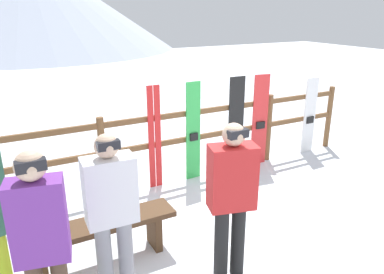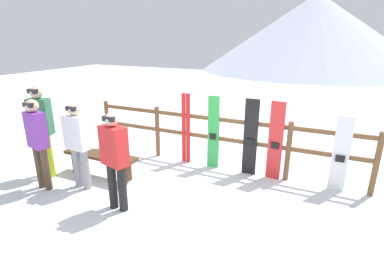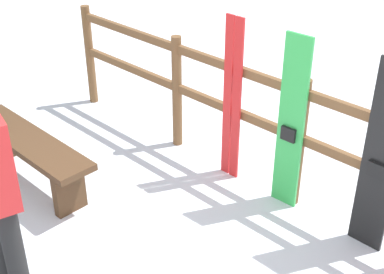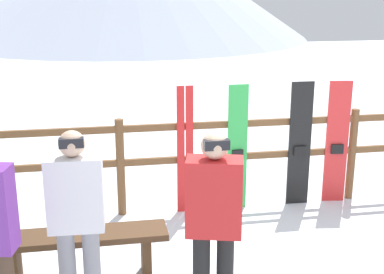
{
  "view_description": "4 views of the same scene",
  "coord_description": "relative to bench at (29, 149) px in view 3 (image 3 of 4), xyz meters",
  "views": [
    {
      "loc": [
        -2.65,
        -3.11,
        2.59
      ],
      "look_at": [
        -0.42,
        1.06,
        0.95
      ],
      "focal_mm": 35.0,
      "sensor_mm": 36.0,
      "label": 1
    },
    {
      "loc": [
        2.09,
        -3.88,
        2.69
      ],
      "look_at": [
        -0.16,
        0.87,
        0.92
      ],
      "focal_mm": 28.0,
      "sensor_mm": 36.0,
      "label": 2
    },
    {
      "loc": [
        2.05,
        -1.64,
        2.88
      ],
      "look_at": [
        -0.36,
        0.84,
        0.9
      ],
      "focal_mm": 50.0,
      "sensor_mm": 36.0,
      "label": 3
    },
    {
      "loc": [
        -1.68,
        -4.27,
        2.7
      ],
      "look_at": [
        -0.73,
        1.08,
        1.13
      ],
      "focal_mm": 50.0,
      "sensor_mm": 36.0,
      "label": 4
    }
  ],
  "objects": [
    {
      "name": "bench",
      "position": [
        0.0,
        0.0,
        0.0
      ],
      "size": [
        1.6,
        0.36,
        0.49
      ],
      "color": "#4C331E",
      "rests_on": "ground"
    },
    {
      "name": "snowboard_green",
      "position": [
        1.85,
        1.39,
        0.41
      ],
      "size": [
        0.24,
        0.06,
        1.56
      ],
      "color": "green",
      "rests_on": "ground"
    },
    {
      "name": "snowboard_black_stripe",
      "position": [
        2.64,
        1.39,
        0.41
      ],
      "size": [
        0.28,
        0.06,
        1.56
      ],
      "color": "black",
      "rests_on": "ground"
    },
    {
      "name": "ski_pair_red",
      "position": [
        1.21,
        1.4,
        0.41
      ],
      "size": [
        0.2,
        0.02,
        1.56
      ],
      "color": "red",
      "rests_on": "ground"
    },
    {
      "name": "fence",
      "position": [
        1.91,
        1.45,
        0.34
      ],
      "size": [
        5.97,
        0.1,
        1.18
      ],
      "color": "brown",
      "rests_on": "ground"
    }
  ]
}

